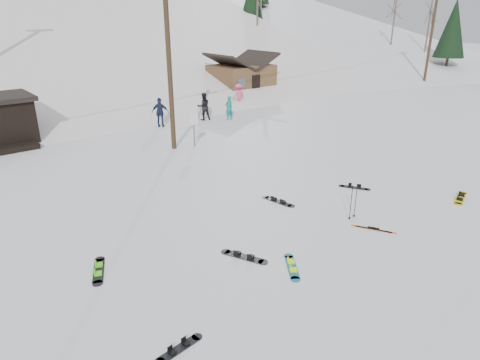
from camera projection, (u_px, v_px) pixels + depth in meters
ground at (363, 272)px, 12.55m from camera, size 200.00×200.00×0.00m
ski_slope at (6, 166)px, 56.64m from camera, size 60.00×85.24×65.97m
ridge_right at (249, 122)px, 74.95m from camera, size 45.66×93.98×54.59m
treeline_right at (274, 62)px, 63.96m from camera, size 20.00×60.00×10.00m
utility_pole at (169, 62)px, 22.10m from camera, size 2.00×0.26×9.00m
utility_pole_right at (431, 37)px, 43.03m from camera, size 2.00×0.26×9.00m
trail_sign at (194, 124)px, 23.69m from camera, size 0.50×0.09×1.85m
lift_hut at (2, 120)px, 24.22m from camera, size 3.40×4.10×2.75m
cabin at (241, 79)px, 38.11m from camera, size 5.39×4.40×3.77m
hero_snowboard at (292, 267)px, 12.73m from camera, size 1.02×1.29×0.11m
hero_skis at (374, 229)px, 14.94m from camera, size 0.79×1.41×0.08m
ski_poles at (353, 201)px, 15.51m from camera, size 0.37×0.10×1.34m
board_scatter_a at (179, 349)px, 9.65m from camera, size 1.31×0.36×0.09m
board_scatter_b at (244, 256)px, 13.27m from camera, size 0.82×1.50×0.11m
board_scatter_c at (99, 270)px, 12.56m from camera, size 0.84×1.47×0.11m
board_scatter_d at (354, 187)px, 18.47m from camera, size 0.80×1.22×0.10m
board_scatter_e at (461, 198)px, 17.41m from camera, size 1.62×0.73×0.12m
board_scatter_f at (278, 201)px, 17.12m from camera, size 0.49×1.55×0.11m
skier_teal at (229, 108)px, 29.78m from camera, size 0.61×0.40×1.66m
skier_dark at (204, 106)px, 29.68m from camera, size 1.09×0.95×1.90m
skier_pink at (238, 95)px, 33.94m from camera, size 1.19×0.71×1.81m
skier_navy at (160, 112)px, 27.87m from camera, size 1.16×1.08×1.92m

